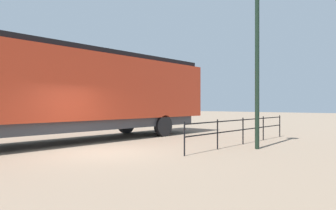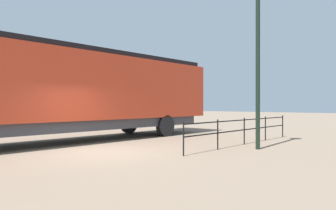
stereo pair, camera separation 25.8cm
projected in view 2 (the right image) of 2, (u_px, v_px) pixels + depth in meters
name	position (u px, v px, depth m)	size (l,w,h in m)	color
ground_plane	(101.00, 152.00, 10.95)	(120.00, 120.00, 0.00)	#84705B
locomotive	(61.00, 89.00, 13.64)	(3.16, 17.54, 4.10)	red
lamp_post	(258.00, 6.00, 11.71)	(0.57, 0.57, 7.33)	black
platform_fence	(244.00, 127.00, 13.12)	(0.05, 8.01, 1.11)	black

